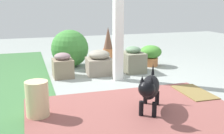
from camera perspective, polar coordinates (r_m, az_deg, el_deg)
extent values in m
plane|color=gray|center=(4.18, 1.91, -3.72)|extent=(12.00, 12.00, 0.00)
cube|color=brown|center=(3.10, 5.34, -9.91)|extent=(1.80, 2.40, 0.02)
cube|color=white|center=(4.29, 1.30, 11.95)|extent=(0.14, 0.14, 2.24)
cube|color=gray|center=(4.92, 4.36, 1.03)|extent=(0.47, 0.36, 0.35)
ellipsoid|color=#5E7E5F|center=(4.88, 4.41, 3.59)|extent=(0.27, 0.27, 0.12)
cube|color=gray|center=(4.75, -2.67, 0.15)|extent=(0.45, 0.45, 0.28)
ellipsoid|color=gray|center=(4.70, -2.70, 2.57)|extent=(0.36, 0.36, 0.16)
cube|color=gray|center=(4.63, -10.17, -0.24)|extent=(0.37, 0.33, 0.30)
ellipsoid|color=gray|center=(4.59, -10.27, 2.18)|extent=(0.27, 0.27, 0.12)
sphere|color=#3E8137|center=(5.32, -8.74, 3.85)|extent=(0.71, 0.71, 0.71)
cylinder|color=#C47745|center=(5.43, 8.00, 1.12)|extent=(0.29, 0.29, 0.16)
ellipsoid|color=#458B32|center=(5.39, 8.07, 3.15)|extent=(0.42, 0.42, 0.25)
cylinder|color=#BA6C3F|center=(5.91, -0.81, 2.67)|extent=(0.22, 0.22, 0.24)
cone|color=brown|center=(5.86, -0.82, 6.07)|extent=(0.20, 0.20, 0.46)
ellipsoid|color=black|center=(3.15, 7.92, -4.09)|extent=(0.63, 0.49, 0.22)
sphere|color=black|center=(2.78, 7.21, -4.50)|extent=(0.17, 0.17, 0.17)
cone|color=black|center=(2.75, 8.25, -2.66)|extent=(0.05, 0.05, 0.07)
cone|color=black|center=(2.76, 6.29, -2.55)|extent=(0.05, 0.05, 0.07)
cylinder|color=black|center=(3.03, 8.77, -8.89)|extent=(0.05, 0.05, 0.18)
cylinder|color=black|center=(3.05, 6.08, -8.70)|extent=(0.05, 0.05, 0.18)
cylinder|color=black|center=(3.38, 9.35, -6.49)|extent=(0.05, 0.05, 0.18)
cylinder|color=black|center=(3.40, 6.94, -6.33)|extent=(0.05, 0.05, 0.18)
cone|color=black|center=(3.39, 8.51, -0.41)|extent=(0.04, 0.04, 0.14)
cylinder|color=beige|center=(3.09, -15.25, -6.56)|extent=(0.25, 0.25, 0.41)
cube|color=olive|center=(3.95, 16.66, -5.12)|extent=(0.67, 0.38, 0.03)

